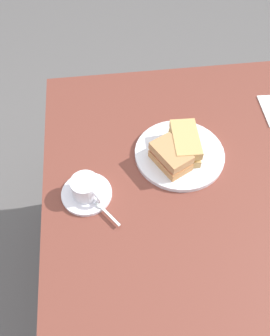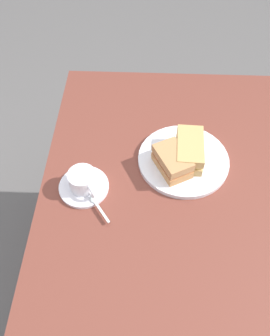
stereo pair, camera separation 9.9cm
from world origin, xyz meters
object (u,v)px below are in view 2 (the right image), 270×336
at_px(sandwich_back, 172,161).
at_px(spoon, 97,204).
at_px(coffee_saucer, 84,187).
at_px(sandwich_front, 189,150).
at_px(dining_table, 195,228).
at_px(coffee_cup, 83,180).
at_px(sandwich_plate, 183,160).

bearing_deg(sandwich_back, spoon, 122.45).
bearing_deg(coffee_saucer, sandwich_back, -74.17).
relative_size(sandwich_front, coffee_saucer, 1.02).
bearing_deg(dining_table, spoon, 90.79).
xyz_separation_m(sandwich_back, coffee_saucer, (-0.07, 0.25, -0.04)).
relative_size(coffee_cup, spoon, 1.07).
xyz_separation_m(sandwich_front, coffee_cup, (-0.12, 0.30, -0.01)).
relative_size(sandwich_front, sandwich_back, 1.04).
xyz_separation_m(coffee_saucer, spoon, (-0.06, -0.04, 0.01)).
height_order(sandwich_plate, sandwich_back, sandwich_back).
height_order(dining_table, coffee_cup, coffee_cup).
height_order(dining_table, sandwich_back, sandwich_back).
relative_size(dining_table, sandwich_front, 8.03).
relative_size(sandwich_back, coffee_saucer, 0.98).
distance_m(sandwich_plate, coffee_cup, 0.31).
bearing_deg(spoon, sandwich_back, -57.55).
height_order(sandwich_plate, sandwich_front, sandwich_front).
relative_size(coffee_saucer, spoon, 1.62).
bearing_deg(spoon, dining_table, -89.21).
bearing_deg(sandwich_plate, coffee_saucer, 110.48).
xyz_separation_m(coffee_cup, spoon, (-0.06, -0.04, -0.03)).
height_order(sandwich_back, spoon, sandwich_back).
bearing_deg(dining_table, sandwich_plate, 14.38).
bearing_deg(sandwich_front, sandwich_back, 130.49).
bearing_deg(sandwich_back, sandwich_plate, -45.54).
distance_m(dining_table, sandwich_back, 0.22).
height_order(sandwich_front, coffee_cup, sandwich_front).
bearing_deg(coffee_cup, coffee_saucer, 36.39).
bearing_deg(sandwich_back, coffee_saucer, 105.83).
xyz_separation_m(sandwich_plate, sandwich_back, (-0.04, 0.04, 0.04)).
relative_size(coffee_saucer, coffee_cup, 1.51).
distance_m(coffee_saucer, coffee_cup, 0.03).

